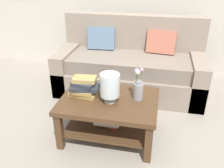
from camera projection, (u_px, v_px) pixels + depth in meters
name	position (u px, v px, depth m)	size (l,w,h in m)	color
ground_plane	(120.00, 120.00, 2.97)	(10.00, 10.00, 0.00)	gray
couch	(130.00, 67.00, 3.53)	(2.06, 0.90, 1.06)	gray
coffee_table	(109.00, 110.00, 2.56)	(1.01, 0.72, 0.47)	#4C331E
book_stack_main	(84.00, 87.00, 2.54)	(0.33, 0.26, 0.20)	tan
glass_hurricane_vase	(110.00, 86.00, 2.38)	(0.20, 0.20, 0.30)	silver
flower_pitcher	(138.00, 88.00, 2.44)	(0.11, 0.11, 0.35)	gray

